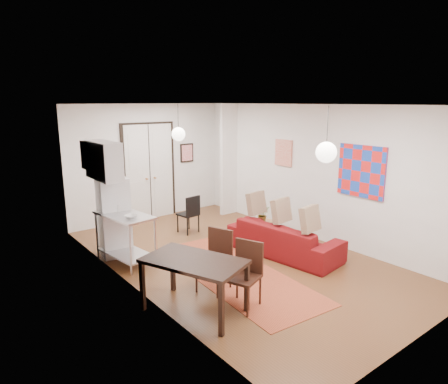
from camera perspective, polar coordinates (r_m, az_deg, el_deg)
floor at (r=7.83m, az=1.69°, el=-9.38°), size 7.00×7.00×0.00m
ceiling at (r=7.24m, az=1.84°, el=12.37°), size 4.20×7.00×0.02m
wall_back at (r=10.30m, az=-10.79°, el=4.21°), size 4.20×0.02×2.90m
wall_front at (r=5.29m, az=26.82°, el=-5.19°), size 4.20×0.02×2.90m
wall_left at (r=6.30m, az=-13.11°, el=-1.36°), size 0.02×7.00×2.90m
wall_right at (r=8.87m, az=12.29°, el=2.76°), size 0.02×7.00×2.90m
double_doors at (r=10.30m, az=-10.62°, el=2.80°), size 1.44×0.06×2.50m
stub_partition at (r=10.50m, az=0.66°, el=4.60°), size 0.50×0.10×2.90m
wall_cabinet at (r=7.65m, az=-16.84°, el=4.33°), size 0.35×1.00×0.70m
painting_popart at (r=8.08m, az=19.03°, el=2.82°), size 0.05×1.00×1.00m
painting_abstract at (r=9.32m, az=8.51°, el=5.57°), size 0.05×0.50×0.60m
poster_back at (r=10.82m, az=-5.31°, el=5.59°), size 0.40×0.03×0.50m
print_left at (r=8.06m, az=-19.16°, el=4.94°), size 0.03×0.44×0.54m
pendant_back at (r=8.90m, az=-6.52°, el=8.21°), size 0.30×0.30×0.80m
pendant_front at (r=5.89m, az=14.39°, el=5.52°), size 0.30×0.30×0.80m
kilim_rug at (r=7.17m, az=1.44°, el=-11.48°), size 1.66×3.76×0.01m
sofa at (r=7.96m, az=8.56°, el=-6.58°), size 1.19×2.36×0.66m
coffee_table at (r=8.85m, az=4.97°, el=-4.68°), size 0.87×0.65×0.35m
potted_plant at (r=8.85m, az=5.48°, el=-3.22°), size 0.34×0.37×0.34m
kitchen_counter at (r=7.65m, az=-13.97°, el=-5.44°), size 0.77×1.29×0.94m
bowl at (r=7.29m, az=-13.15°, el=-3.40°), size 0.27×0.27×0.05m
soap_bottle at (r=7.76m, az=-14.89°, el=-1.97°), size 0.11×0.11×0.19m
fridge at (r=8.03m, az=-15.44°, el=-3.45°), size 0.61×0.61×1.54m
dining_table at (r=5.74m, az=-4.30°, el=-10.41°), size 1.28×1.62×0.79m
dining_chair_near at (r=6.44m, az=-2.03°, el=-8.99°), size 0.60×0.72×0.97m
dining_chair_far at (r=5.94m, az=2.02°, el=-10.98°), size 0.60×0.72×0.97m
black_side_chair at (r=9.23m, az=-5.45°, el=-2.58°), size 0.45×0.45×0.88m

